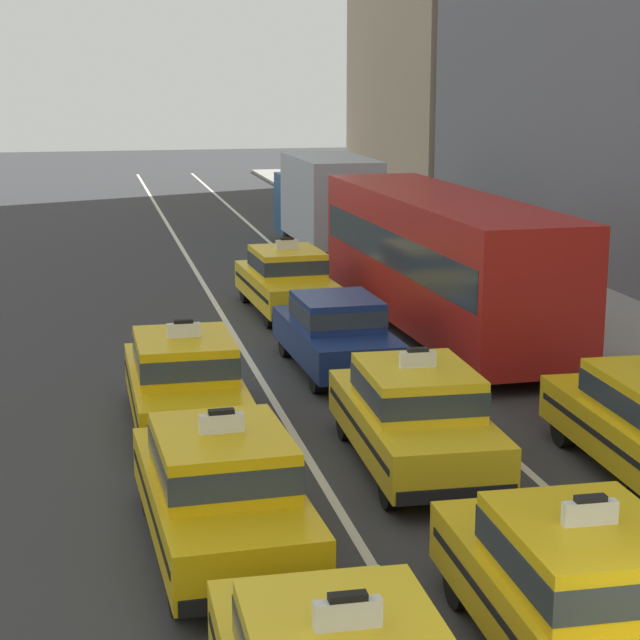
{
  "coord_description": "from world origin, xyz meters",
  "views": [
    {
      "loc": [
        -4.96,
        -6.79,
        6.06
      ],
      "look_at": [
        -0.51,
        13.86,
        1.3
      ],
      "focal_mm": 62.62,
      "sensor_mm": 36.0,
      "label": 1
    }
  ],
  "objects": [
    {
      "name": "taxi_center_fourth",
      "position": [
        0.03,
        20.44,
        0.88
      ],
      "size": [
        2.0,
        4.63,
        1.96
      ],
      "color": "black",
      "rests_on": "ground"
    },
    {
      "name": "box_truck_right_fourth",
      "position": [
        3.05,
        29.64,
        1.78
      ],
      "size": [
        2.39,
        7.0,
        3.27
      ],
      "color": "black",
      "rests_on": "ground"
    },
    {
      "name": "lane_stripe_left_center",
      "position": [
        -1.6,
        20.0,
        0.0
      ],
      "size": [
        0.14,
        80.0,
        0.01
      ],
      "primitive_type": "cube",
      "color": "silver",
      "rests_on": "ground"
    },
    {
      "name": "taxi_center_nearest",
      "position": [
        -0.18,
        2.84,
        0.88
      ],
      "size": [
        1.89,
        4.59,
        1.96
      ],
      "color": "black",
      "rests_on": "ground"
    },
    {
      "name": "taxi_left_second",
      "position": [
        -3.39,
        6.45,
        0.88
      ],
      "size": [
        1.99,
        4.63,
        1.96
      ],
      "color": "black",
      "rests_on": "ground"
    },
    {
      "name": "taxi_left_third",
      "position": [
        -3.37,
        11.6,
        0.88
      ],
      "size": [
        1.84,
        4.57,
        1.96
      ],
      "color": "black",
      "rests_on": "ground"
    },
    {
      "name": "taxi_center_second",
      "position": [
        -0.09,
        8.92,
        0.88
      ],
      "size": [
        1.94,
        4.61,
        1.96
      ],
      "color": "black",
      "rests_on": "ground"
    },
    {
      "name": "bus_right_third",
      "position": [
        3.19,
        17.7,
        1.82
      ],
      "size": [
        2.89,
        11.28,
        3.22
      ],
      "color": "black",
      "rests_on": "ground"
    },
    {
      "name": "sedan_center_third",
      "position": [
        0.01,
        14.72,
        0.85
      ],
      "size": [
        1.89,
        4.35,
        1.58
      ],
      "color": "black",
      "rests_on": "ground"
    },
    {
      "name": "lane_stripe_center_right",
      "position": [
        1.6,
        20.0,
        0.0
      ],
      "size": [
        0.14,
        80.0,
        0.01
      ],
      "primitive_type": "cube",
      "color": "silver",
      "rests_on": "ground"
    }
  ]
}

